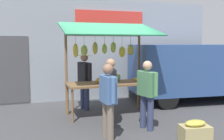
{
  "coord_description": "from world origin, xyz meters",
  "views": [
    {
      "loc": [
        2.06,
        6.54,
        1.94
      ],
      "look_at": [
        0.0,
        0.3,
        1.25
      ],
      "focal_mm": 41.64,
      "sensor_mm": 36.0,
      "label": 1
    }
  ],
  "objects_px": {
    "shopper_in_grey_tee": "(111,88)",
    "produce_crate_near": "(195,132)",
    "market_stall": "(108,57)",
    "vendor_with_sunhat": "(85,77)",
    "parked_van": "(195,68)",
    "shopper_with_shopping_bag": "(147,91)",
    "shopper_in_striped_shirt": "(108,97)"
  },
  "relations": [
    {
      "from": "shopper_in_grey_tee",
      "to": "produce_crate_near",
      "type": "height_order",
      "value": "shopper_in_grey_tee"
    },
    {
      "from": "market_stall",
      "to": "produce_crate_near",
      "type": "distance_m",
      "value": 2.94
    },
    {
      "from": "vendor_with_sunhat",
      "to": "parked_van",
      "type": "distance_m",
      "value": 3.72
    },
    {
      "from": "vendor_with_sunhat",
      "to": "shopper_with_shopping_bag",
      "type": "bearing_deg",
      "value": 10.36
    },
    {
      "from": "vendor_with_sunhat",
      "to": "produce_crate_near",
      "type": "relative_size",
      "value": 2.61
    },
    {
      "from": "vendor_with_sunhat",
      "to": "shopper_in_striped_shirt",
      "type": "relative_size",
      "value": 1.07
    },
    {
      "from": "market_stall",
      "to": "shopper_with_shopping_bag",
      "type": "xyz_separation_m",
      "value": [
        -0.45,
        1.44,
        -0.67
      ]
    },
    {
      "from": "parked_van",
      "to": "produce_crate_near",
      "type": "height_order",
      "value": "parked_van"
    },
    {
      "from": "market_stall",
      "to": "vendor_with_sunhat",
      "type": "distance_m",
      "value": 1.04
    },
    {
      "from": "market_stall",
      "to": "shopper_in_grey_tee",
      "type": "xyz_separation_m",
      "value": [
        0.25,
        0.97,
        -0.64
      ]
    },
    {
      "from": "vendor_with_sunhat",
      "to": "produce_crate_near",
      "type": "bearing_deg",
      "value": 12.88
    },
    {
      "from": "parked_van",
      "to": "produce_crate_near",
      "type": "xyz_separation_m",
      "value": [
        2.17,
        3.07,
        -0.93
      ]
    },
    {
      "from": "market_stall",
      "to": "parked_van",
      "type": "xyz_separation_m",
      "value": [
        -3.22,
        -0.68,
        -0.43
      ]
    },
    {
      "from": "market_stall",
      "to": "produce_crate_near",
      "type": "relative_size",
      "value": 4.01
    },
    {
      "from": "vendor_with_sunhat",
      "to": "produce_crate_near",
      "type": "xyz_separation_m",
      "value": [
        -1.54,
        3.09,
        -0.77
      ]
    },
    {
      "from": "vendor_with_sunhat",
      "to": "shopper_with_shopping_bag",
      "type": "distance_m",
      "value": 2.33
    },
    {
      "from": "market_stall",
      "to": "shopper_in_striped_shirt",
      "type": "distance_m",
      "value": 1.95
    },
    {
      "from": "parked_van",
      "to": "produce_crate_near",
      "type": "bearing_deg",
      "value": 60.04
    },
    {
      "from": "shopper_in_grey_tee",
      "to": "parked_van",
      "type": "xyz_separation_m",
      "value": [
        -3.47,
        -1.65,
        0.21
      ]
    },
    {
      "from": "shopper_with_shopping_bag",
      "to": "shopper_in_grey_tee",
      "type": "distance_m",
      "value": 0.84
    },
    {
      "from": "shopper_with_shopping_bag",
      "to": "produce_crate_near",
      "type": "distance_m",
      "value": 1.32
    },
    {
      "from": "market_stall",
      "to": "shopper_with_shopping_bag",
      "type": "height_order",
      "value": "market_stall"
    },
    {
      "from": "vendor_with_sunhat",
      "to": "parked_van",
      "type": "relative_size",
      "value": 0.36
    },
    {
      "from": "vendor_with_sunhat",
      "to": "shopper_in_grey_tee",
      "type": "relative_size",
      "value": 1.03
    },
    {
      "from": "shopper_in_grey_tee",
      "to": "parked_van",
      "type": "bearing_deg",
      "value": -52.62
    },
    {
      "from": "produce_crate_near",
      "to": "shopper_in_grey_tee",
      "type": "bearing_deg",
      "value": -47.72
    },
    {
      "from": "market_stall",
      "to": "vendor_with_sunhat",
      "type": "bearing_deg",
      "value": -54.39
    },
    {
      "from": "shopper_in_striped_shirt",
      "to": "produce_crate_near",
      "type": "distance_m",
      "value": 1.85
    },
    {
      "from": "shopper_with_shopping_bag",
      "to": "shopper_in_striped_shirt",
      "type": "bearing_deg",
      "value": 93.39
    },
    {
      "from": "market_stall",
      "to": "produce_crate_near",
      "type": "xyz_separation_m",
      "value": [
        -1.05,
        2.39,
        -1.35
      ]
    },
    {
      "from": "vendor_with_sunhat",
      "to": "shopper_with_shopping_bag",
      "type": "relative_size",
      "value": 1.05
    },
    {
      "from": "shopper_with_shopping_bag",
      "to": "shopper_in_grey_tee",
      "type": "xyz_separation_m",
      "value": [
        0.7,
        -0.47,
        0.02
      ]
    }
  ]
}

